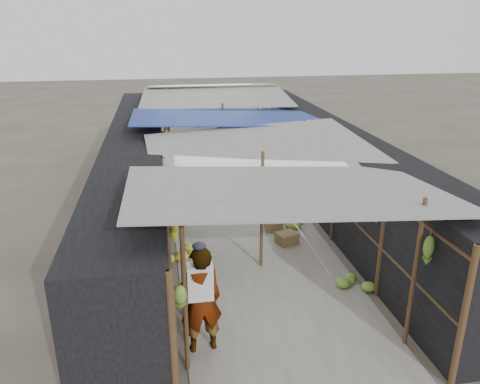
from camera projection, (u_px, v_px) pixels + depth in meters
ground at (300, 356)px, 7.51m from camera, size 80.00×80.00×0.00m
aisle_slab at (235, 207)px, 13.52m from camera, size 3.60×16.00×0.02m
stall_left at (137, 174)px, 12.70m from camera, size 1.40×15.00×2.30m
stall_right at (327, 165)px, 13.56m from camera, size 1.40×15.00×2.30m
crate_near at (274, 226)px, 11.95m from camera, size 0.48×0.40×0.27m
crate_mid at (287, 238)px, 11.26m from camera, size 0.57×0.51×0.29m
crate_back at (187, 162)px, 17.41m from camera, size 0.48×0.43×0.26m
black_basin at (260, 176)px, 16.00m from camera, size 0.53×0.53×0.16m
vendor_elderly at (201, 300)px, 7.35m from camera, size 0.74×0.54×1.86m
shopper_blue at (224, 151)px, 15.97m from camera, size 0.98×0.82×1.82m
vendor_seated at (259, 176)px, 14.94m from camera, size 0.35×0.55×0.81m
market_canopy at (234, 123)px, 13.02m from camera, size 5.62×15.20×2.77m
hanging_bananas at (240, 148)px, 13.20m from camera, size 3.96×14.29×0.79m
floor_bananas at (222, 195)px, 14.04m from camera, size 3.99×9.85×0.33m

